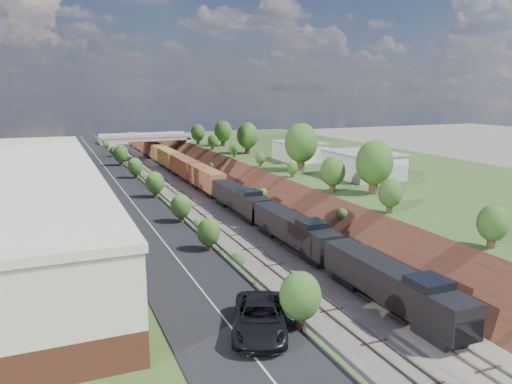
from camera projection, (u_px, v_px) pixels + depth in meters
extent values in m
cube|color=#345A25|center=(379.00, 180.00, 95.45)|extent=(44.00, 180.00, 5.00)
cube|color=brown|center=(150.00, 215.00, 79.29)|extent=(10.00, 180.00, 10.00)
cube|color=brown|center=(275.00, 203.00, 87.62)|extent=(10.00, 180.00, 10.00)
cube|color=gray|center=(201.00, 209.00, 82.45)|extent=(1.58, 180.00, 0.18)
cube|color=gray|center=(230.00, 206.00, 84.42)|extent=(1.58, 180.00, 0.18)
cube|color=black|center=(119.00, 185.00, 76.56)|extent=(8.00, 180.00, 0.10)
cube|color=#99999E|center=(146.00, 180.00, 78.01)|extent=(0.06, 171.00, 0.30)
cube|color=brown|center=(24.00, 222.00, 51.75)|extent=(14.00, 62.00, 2.20)
cube|color=#EDE7CB|center=(21.00, 191.00, 51.08)|extent=(14.00, 62.00, 4.30)
cube|color=#EDE7CB|center=(19.00, 168.00, 50.59)|extent=(14.30, 62.30, 0.50)
cube|color=gray|center=(103.00, 151.00, 134.44)|extent=(1.50, 8.00, 6.20)
cube|color=gray|center=(186.00, 147.00, 143.15)|extent=(1.50, 8.00, 6.20)
cube|color=gray|center=(145.00, 138.00, 138.17)|extent=(24.00, 8.00, 1.00)
cube|color=gray|center=(148.00, 136.00, 134.39)|extent=(24.00, 0.30, 0.80)
cube|color=gray|center=(142.00, 134.00, 141.61)|extent=(24.00, 0.30, 0.80)
cube|color=silver|center=(363.00, 165.00, 83.71)|extent=(9.00, 12.00, 4.00)
cube|color=silver|center=(299.00, 152.00, 103.42)|extent=(8.00, 10.00, 3.60)
cylinder|color=#473323|center=(373.00, 185.00, 70.55)|extent=(1.30, 1.30, 2.62)
ellipsoid|color=#2D5B20|center=(374.00, 163.00, 69.91)|extent=(5.25, 5.25, 6.30)
cylinder|color=#473323|center=(230.00, 260.00, 41.73)|extent=(0.66, 0.66, 1.22)
ellipsoid|color=#2D5B20|center=(230.00, 243.00, 41.43)|extent=(2.45, 2.45, 2.94)
cube|color=black|center=(439.00, 333.00, 39.92)|extent=(2.40, 4.00, 0.90)
cube|color=black|center=(391.00, 283.00, 45.13)|extent=(3.07, 18.41, 3.00)
cube|color=black|center=(454.00, 326.00, 38.29)|extent=(2.82, 3.00, 1.80)
cube|color=silver|center=(455.00, 314.00, 38.09)|extent=(2.82, 3.00, 0.15)
cube|color=black|center=(429.00, 284.00, 40.53)|extent=(3.01, 3.10, 0.90)
cube|color=black|center=(294.00, 229.00, 62.65)|extent=(3.07, 18.41, 3.00)
cube|color=black|center=(239.00, 198.00, 80.18)|extent=(3.07, 18.41, 3.00)
cube|color=brown|center=(160.00, 153.00, 133.59)|extent=(3.07, 98.06, 3.68)
imported|color=black|center=(260.00, 318.00, 30.15)|extent=(5.68, 7.61, 1.92)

